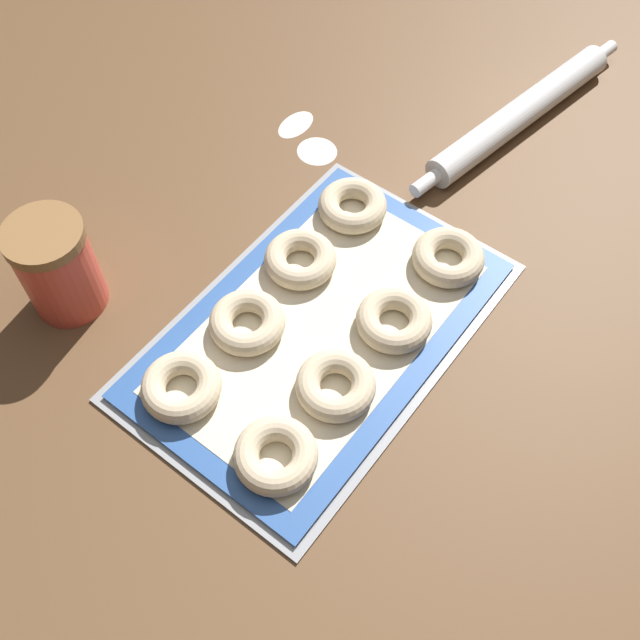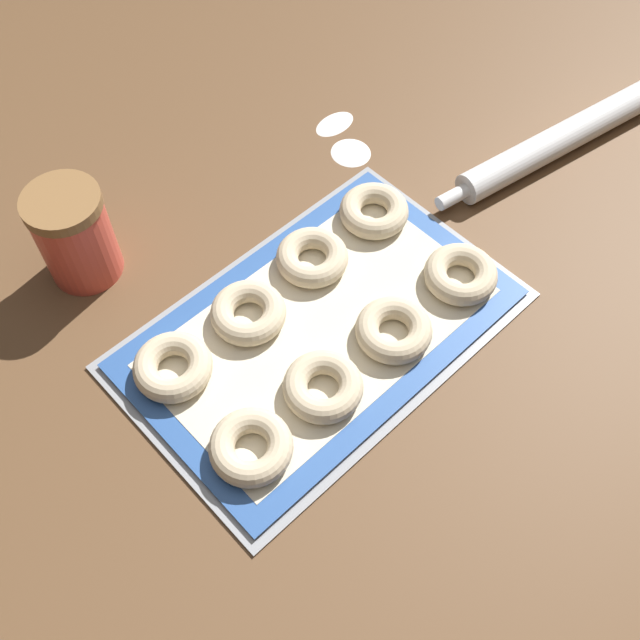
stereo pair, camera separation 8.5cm
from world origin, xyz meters
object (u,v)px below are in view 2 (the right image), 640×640
object	(u,v)px
flour_canister	(75,235)
baking_tray	(320,329)
bagel_front_mid_left	(323,387)
bagel_back_mid_right	(312,257)
bagel_back_far_left	(173,367)
bagel_front_far_right	(461,274)
bagel_back_mid_left	(248,313)
bagel_front_far_left	(251,447)
bagel_front_mid_right	(394,330)
rolling_pin	(564,138)
bagel_back_far_right	(374,211)

from	to	relation	value
flour_canister	baking_tray	bearing A→B (deg)	-61.32
flour_canister	bagel_front_mid_left	bearing A→B (deg)	-75.07
bagel_front_mid_left	bagel_back_mid_right	bearing A→B (deg)	50.73
baking_tray	bagel_front_mid_left	size ratio (longest dim) A/B	5.16
baking_tray	bagel_back_far_left	size ratio (longest dim) A/B	5.16
bagel_front_far_right	baking_tray	bearing A→B (deg)	157.78
baking_tray	bagel_back_mid_left	world-z (taller)	bagel_back_mid_left
bagel_back_mid_right	flour_canister	bearing A→B (deg)	136.17
bagel_front_far_right	bagel_front_far_left	bearing A→B (deg)	179.40
bagel_front_mid_right	rolling_pin	size ratio (longest dim) A/B	0.20
bagel_front_far_right	bagel_back_mid_left	bearing A→B (deg)	148.95
flour_canister	bagel_back_mid_left	bearing A→B (deg)	-65.42
baking_tray	bagel_back_mid_left	xyz separation A→B (m)	(-0.06, 0.07, 0.02)
baking_tray	bagel_front_mid_right	distance (m)	0.10
bagel_back_far_left	bagel_back_far_right	bearing A→B (deg)	1.11
bagel_front_mid_right	bagel_front_far_right	bearing A→B (deg)	-0.34
bagel_front_far_left	bagel_front_mid_right	distance (m)	0.24
bagel_front_mid_right	bagel_back_far_right	xyz separation A→B (m)	(0.13, 0.16, 0.00)
bagel_front_mid_left	bagel_back_far_left	bearing A→B (deg)	128.10
bagel_front_far_left	bagel_front_mid_left	distance (m)	0.12
bagel_back_mid_left	rolling_pin	world-z (taller)	rolling_pin
bagel_back_far_right	bagel_front_far_left	bearing A→B (deg)	-156.89
bagel_front_far_right	rolling_pin	xyz separation A→B (m)	(0.32, 0.06, -0.00)
bagel_front_far_left	bagel_front_mid_left	bearing A→B (deg)	-0.09
bagel_back_mid_left	rolling_pin	xyz separation A→B (m)	(0.57, -0.09, -0.00)
bagel_back_mid_left	bagel_front_far_right	bearing A→B (deg)	-31.05
bagel_front_mid_right	bagel_front_far_right	world-z (taller)	same
baking_tray	bagel_back_mid_left	size ratio (longest dim) A/B	5.16
bagel_front_mid_right	bagel_back_mid_right	world-z (taller)	same
bagel_front_mid_right	flour_canister	size ratio (longest dim) A/B	0.70
bagel_front_mid_left	bagel_back_far_left	size ratio (longest dim) A/B	1.00
bagel_front_mid_left	bagel_back_mid_left	distance (m)	0.15
bagel_front_mid_left	bagel_back_mid_right	size ratio (longest dim) A/B	1.00
bagel_front_far_left	bagel_front_mid_left	size ratio (longest dim) A/B	1.00
bagel_front_far_right	bagel_back_far_left	world-z (taller)	same
bagel_front_mid_right	bagel_back_mid_right	distance (m)	0.16
bagel_back_far_right	flour_canister	distance (m)	0.42
bagel_front_far_right	bagel_back_mid_right	xyz separation A→B (m)	(-0.13, 0.16, 0.00)
bagel_front_mid_left	bagel_front_mid_right	world-z (taller)	same
bagel_back_mid_right	bagel_front_mid_left	bearing A→B (deg)	-129.27
bagel_back_far_right	flour_canister	size ratio (longest dim) A/B	0.70
bagel_back_mid_right	flour_canister	distance (m)	0.32
bagel_front_mid_left	bagel_back_mid_left	bearing A→B (deg)	88.32
baking_tray	rolling_pin	xyz separation A→B (m)	(0.51, -0.01, 0.02)
bagel_front_mid_right	bagel_back_far_left	xyz separation A→B (m)	(-0.24, 0.15, 0.00)
bagel_front_mid_left	bagel_front_mid_right	size ratio (longest dim) A/B	1.00
bagel_front_mid_left	bagel_back_far_left	distance (m)	0.19
bagel_front_far_right	bagel_back_far_left	size ratio (longest dim) A/B	1.00
bagel_back_far_right	flour_canister	xyz separation A→B (m)	(-0.35, 0.22, 0.05)
bagel_back_far_right	bagel_back_mid_left	bearing A→B (deg)	-177.70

